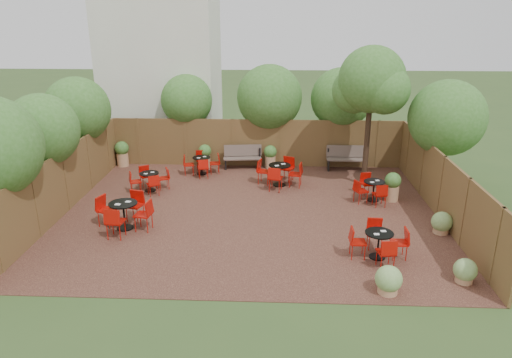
{
  "coord_description": "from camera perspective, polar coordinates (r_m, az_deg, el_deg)",
  "views": [
    {
      "loc": [
        0.83,
        -14.12,
        6.18
      ],
      "look_at": [
        0.17,
        0.5,
        1.0
      ],
      "focal_mm": 33.27,
      "sensor_mm": 36.0,
      "label": 1
    }
  ],
  "objects": [
    {
      "name": "low_shrubs",
      "position": [
        12.98,
        20.12,
        -8.61
      ],
      "size": [
        2.86,
        3.87,
        0.68
      ],
      "color": "tan",
      "rests_on": "courtyard_paving"
    },
    {
      "name": "fence_right",
      "position": [
        15.91,
        21.4,
        -0.92
      ],
      "size": [
        0.08,
        10.0,
        2.0
      ],
      "primitive_type": "cube",
      "color": "brown",
      "rests_on": "ground"
    },
    {
      "name": "neighbour_building",
      "position": [
        22.86,
        -11.23,
        13.66
      ],
      "size": [
        5.0,
        4.0,
        8.0
      ],
      "primitive_type": "cube",
      "color": "silver",
      "rests_on": "ground"
    },
    {
      "name": "courtyard_tree",
      "position": [
        17.45,
        13.69,
        11.02
      ],
      "size": [
        2.59,
        2.49,
        5.1
      ],
      "rotation": [
        0.0,
        0.0,
        -0.2
      ],
      "color": "black",
      "rests_on": "courtyard_paving"
    },
    {
      "name": "overhang_foliage",
      "position": [
        17.25,
        -5.1,
        7.99
      ],
      "size": [
        15.96,
        10.94,
        2.74
      ],
      "color": "#356922",
      "rests_on": "ground"
    },
    {
      "name": "fence_back",
      "position": [
        19.83,
        0.1,
        4.35
      ],
      "size": [
        12.0,
        0.08,
        2.0
      ],
      "primitive_type": "cube",
      "color": "brown",
      "rests_on": "ground"
    },
    {
      "name": "ground",
      "position": [
        15.44,
        -0.71,
        -4.11
      ],
      "size": [
        80.0,
        80.0,
        0.0
      ],
      "primitive_type": "plane",
      "color": "#354F23",
      "rests_on": "ground"
    },
    {
      "name": "bistro_tables",
      "position": [
        15.95,
        -1.57,
        -1.54
      ],
      "size": [
        9.48,
        8.11,
        0.95
      ],
      "color": "black",
      "rests_on": "courtyard_paving"
    },
    {
      "name": "park_bench_left",
      "position": [
        19.64,
        -1.62,
        2.72
      ],
      "size": [
        1.6,
        0.68,
        0.96
      ],
      "rotation": [
        0.0,
        0.0,
        0.12
      ],
      "color": "brown",
      "rests_on": "courtyard_paving"
    },
    {
      "name": "fence_left",
      "position": [
        16.52,
        -21.98,
        -0.26
      ],
      "size": [
        0.08,
        10.0,
        2.0
      ],
      "primitive_type": "cube",
      "color": "brown",
      "rests_on": "ground"
    },
    {
      "name": "park_bench_right",
      "position": [
        19.8,
        10.78,
        2.55
      ],
      "size": [
        1.61,
        0.53,
        0.99
      ],
      "rotation": [
        0.0,
        0.0,
        -0.01
      ],
      "color": "brown",
      "rests_on": "courtyard_paving"
    },
    {
      "name": "courtyard_paving",
      "position": [
        15.44,
        -0.71,
        -4.08
      ],
      "size": [
        12.0,
        10.0,
        0.02
      ],
      "primitive_type": "cube",
      "color": "#351C16",
      "rests_on": "ground"
    },
    {
      "name": "planters",
      "position": [
        18.88,
        -2.5,
        2.16
      ],
      "size": [
        11.03,
        3.99,
        1.06
      ],
      "color": "tan",
      "rests_on": "courtyard_paving"
    }
  ]
}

